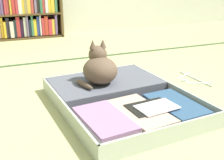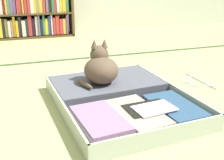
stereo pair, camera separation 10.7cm
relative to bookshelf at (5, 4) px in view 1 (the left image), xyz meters
name	(u,v)px [view 1 (the left image)]	position (x,y,z in m)	size (l,w,h in m)	color
ground_plane	(98,110)	(0.33, -2.26, -0.42)	(10.00, 10.00, 0.00)	tan
tatami_border	(57,61)	(0.33, -1.16, -0.42)	(4.80, 0.05, 0.00)	#344B29
bookshelf	(5,4)	(0.00, 0.00, 0.00)	(1.29, 0.23, 0.86)	brown
open_suitcase	(118,98)	(0.48, -2.23, -0.38)	(0.78, 0.97, 0.10)	#B3BCA8
black_cat	(99,68)	(0.42, -2.07, -0.23)	(0.28, 0.25, 0.27)	brown
clothes_hanger	(191,79)	(1.16, -2.05, -0.41)	(0.19, 0.36, 0.01)	silver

